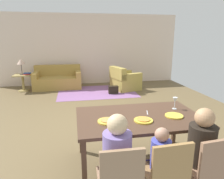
# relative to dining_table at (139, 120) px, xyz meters

# --- Properties ---
(ground_plane) EXTENTS (7.13, 6.69, 0.02)m
(ground_plane) POSITION_rel_dining_table_xyz_m (-0.28, 2.27, -0.70)
(ground_plane) COLOR brown
(back_wall) EXTENTS (7.13, 0.10, 2.70)m
(back_wall) POSITION_rel_dining_table_xyz_m (-0.28, 5.67, 0.66)
(back_wall) COLOR beige
(back_wall) RESTS_ON ground_plane
(dining_table) EXTENTS (1.74, 1.08, 0.76)m
(dining_table) POSITION_rel_dining_table_xyz_m (0.00, 0.00, 0.00)
(dining_table) COLOR #4D3324
(dining_table) RESTS_ON ground_plane
(plate_near_man) EXTENTS (0.25, 0.25, 0.02)m
(plate_near_man) POSITION_rel_dining_table_xyz_m (-0.48, -0.12, 0.08)
(plate_near_man) COLOR yellow
(plate_near_man) RESTS_ON dining_table
(pizza_near_man) EXTENTS (0.17, 0.17, 0.01)m
(pizza_near_man) POSITION_rel_dining_table_xyz_m (-0.48, -0.12, 0.09)
(pizza_near_man) COLOR #D0964A
(pizza_near_man) RESTS_ON plate_near_man
(plate_near_child) EXTENTS (0.25, 0.25, 0.02)m
(plate_near_child) POSITION_rel_dining_table_xyz_m (0.00, -0.18, 0.08)
(plate_near_child) COLOR yellow
(plate_near_child) RESTS_ON dining_table
(pizza_near_child) EXTENTS (0.17, 0.17, 0.01)m
(pizza_near_child) POSITION_rel_dining_table_xyz_m (0.00, -0.18, 0.09)
(pizza_near_child) COLOR gold
(pizza_near_child) RESTS_ON plate_near_child
(plate_near_woman) EXTENTS (0.25, 0.25, 0.02)m
(plate_near_woman) POSITION_rel_dining_table_xyz_m (0.48, -0.10, 0.08)
(plate_near_woman) COLOR yellow
(plate_near_woman) RESTS_ON dining_table
(wine_glass) EXTENTS (0.07, 0.07, 0.19)m
(wine_glass) POSITION_rel_dining_table_xyz_m (0.63, 0.18, 0.20)
(wine_glass) COLOR silver
(wine_glass) RESTS_ON dining_table
(fork) EXTENTS (0.05, 0.15, 0.01)m
(fork) POSITION_rel_dining_table_xyz_m (-0.26, -0.05, 0.07)
(fork) COLOR silver
(fork) RESTS_ON dining_table
(knife) EXTENTS (0.06, 0.17, 0.01)m
(knife) POSITION_rel_dining_table_xyz_m (0.16, 0.10, 0.07)
(knife) COLOR silver
(knife) RESTS_ON dining_table
(dining_chair_man) EXTENTS (0.43, 0.43, 0.87)m
(dining_chair_man) POSITION_rel_dining_table_xyz_m (-0.48, -0.90, -0.20)
(dining_chair_man) COLOR #A27D5A
(dining_chair_man) RESTS_ON ground_plane
(person_man) EXTENTS (0.30, 0.40, 1.11)m
(person_man) POSITION_rel_dining_table_xyz_m (-0.48, -0.72, -0.18)
(person_man) COLOR #2E3346
(person_man) RESTS_ON ground_plane
(dining_chair_child) EXTENTS (0.44, 0.44, 0.87)m
(dining_chair_child) POSITION_rel_dining_table_xyz_m (0.00, -0.90, -0.20)
(dining_chair_child) COLOR #AD814A
(dining_chair_child) RESTS_ON ground_plane
(person_child) EXTENTS (0.22, 0.29, 0.92)m
(person_child) POSITION_rel_dining_table_xyz_m (-0.00, -0.73, -0.26)
(person_child) COLOR #3E2E54
(person_child) RESTS_ON ground_plane
(dining_chair_woman) EXTENTS (0.46, 0.46, 0.87)m
(dining_chair_woman) POSITION_rel_dining_table_xyz_m (0.48, -0.90, -0.20)
(dining_chair_woman) COLOR #A07557
(dining_chair_woman) RESTS_ON ground_plane
(person_woman) EXTENTS (0.30, 0.41, 1.11)m
(person_woman) POSITION_rel_dining_table_xyz_m (0.47, -0.72, -0.18)
(person_woman) COLOR #353F4A
(person_woman) RESTS_ON ground_plane
(area_rug) EXTENTS (2.60, 1.80, 0.01)m
(area_rug) POSITION_rel_dining_table_xyz_m (-0.13, 4.20, -0.69)
(area_rug) COLOR #8E5F97
(area_rug) RESTS_ON ground_plane
(couch) EXTENTS (1.68, 0.86, 0.82)m
(couch) POSITION_rel_dining_table_xyz_m (-1.47, 5.06, -0.39)
(couch) COLOR #AF8B40
(couch) RESTS_ON ground_plane
(armchair) EXTENTS (1.08, 1.07, 0.82)m
(armchair) POSITION_rel_dining_table_xyz_m (0.88, 4.39, -0.37)
(armchair) COLOR #AE9947
(armchair) RESTS_ON ground_plane
(side_table) EXTENTS (0.56, 0.56, 0.58)m
(side_table) POSITION_rel_dining_table_xyz_m (-2.62, 4.80, -0.32)
(side_table) COLOR #9E894F
(side_table) RESTS_ON ground_plane
(table_lamp) EXTENTS (0.26, 0.26, 0.54)m
(table_lamp) POSITION_rel_dining_table_xyz_m (-2.62, 4.80, 0.31)
(table_lamp) COLOR #4F403D
(table_lamp) RESTS_ON side_table
(book_lower) EXTENTS (0.22, 0.16, 0.03)m
(book_lower) POSITION_rel_dining_table_xyz_m (-2.46, 4.76, -0.10)
(book_lower) COLOR maroon
(book_lower) RESTS_ON side_table
(book_upper) EXTENTS (0.22, 0.16, 0.03)m
(book_upper) POSITION_rel_dining_table_xyz_m (-2.46, 4.85, -0.07)
(book_upper) COLOR #2D4E89
(book_upper) RESTS_ON book_lower
(handbag) EXTENTS (0.32, 0.16, 0.26)m
(handbag) POSITION_rel_dining_table_xyz_m (0.38, 3.90, -0.56)
(handbag) COLOR black
(handbag) RESTS_ON ground_plane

